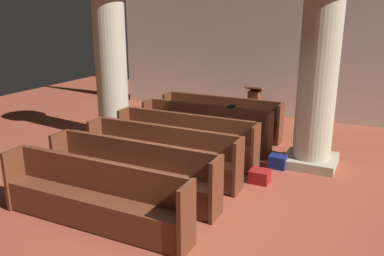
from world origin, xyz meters
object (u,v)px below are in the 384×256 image
pew_row_0 (221,115)px  hymn_book (231,106)px  pew_row_4 (132,170)px  kneeler_box_navy (278,162)px  kneeler_box_red (260,176)px  pew_row_5 (93,194)px  pew_row_3 (162,151)px  pillar_aisle_side (318,71)px  pew_row_2 (186,137)px  pew_row_1 (205,125)px  lectern (254,109)px  pillar_far_side (111,59)px

pew_row_0 → hymn_book: hymn_book is taller
pew_row_4 → kneeler_box_navy: pew_row_4 is taller
kneeler_box_red → pew_row_4: bearing=-138.2°
pew_row_5 → pew_row_3: bearing=90.0°
pew_row_0 → pew_row_4: size_ratio=1.00×
pew_row_5 → pillar_aisle_side: size_ratio=0.83×
pew_row_4 → pew_row_5: size_ratio=1.00×
kneeler_box_red → kneeler_box_navy: bearing=81.9°
pew_row_2 → pillar_aisle_side: size_ratio=0.83×
pew_row_2 → pillar_aisle_side: pillar_aisle_side is taller
pew_row_1 → pew_row_4: size_ratio=1.00×
lectern → hymn_book: 1.99m
lectern → kneeler_box_red: 3.72m
pew_row_3 → kneeler_box_navy: size_ratio=9.10×
pew_row_1 → hymn_book: hymn_book is taller
kneeler_box_red → hymn_book: bearing=126.2°
pew_row_3 → pillar_far_side: 3.17m
pew_row_0 → lectern: 1.25m
pew_row_0 → pew_row_3: size_ratio=1.00×
pew_row_1 → pillar_aisle_side: bearing=-2.6°
pew_row_1 → pillar_aisle_side: (2.36, -0.11, 1.38)m
pillar_aisle_side → pillar_far_side: size_ratio=1.00×
pew_row_0 → kneeler_box_red: bearing=-54.2°
pew_row_5 → pillar_far_side: pillar_far_side is taller
pillar_far_side → kneeler_box_navy: (4.12, -0.30, -1.75)m
pew_row_4 → pew_row_0: bearing=90.0°
pew_row_1 → kneeler_box_red: pew_row_1 is taller
pew_row_4 → pew_row_1: bearing=90.0°
pew_row_2 → kneeler_box_red: pew_row_2 is taller
pew_row_0 → pew_row_2: (0.00, -1.93, 0.00)m
pillar_aisle_side → kneeler_box_navy: (-0.55, -0.45, -1.75)m
kneeler_box_navy → pew_row_1: bearing=163.0°
pew_row_3 → pew_row_1: bearing=90.0°
pew_row_5 → kneeler_box_navy: pew_row_5 is taller
pillar_aisle_side → pillar_far_side: same height
pew_row_0 → kneeler_box_navy: 2.39m
pew_row_5 → pillar_aisle_side: pillar_aisle_side is taller
lectern → pillar_aisle_side: bearing=-49.7°
pew_row_4 → pew_row_3: bearing=90.0°
pew_row_4 → pew_row_5: 0.96m
pew_row_2 → lectern: size_ratio=2.78×
pew_row_0 → pillar_aisle_side: 2.94m
pew_row_4 → hymn_book: bearing=80.0°
lectern → hymn_book: lectern is taller
pew_row_1 → pew_row_5: 3.86m
kneeler_box_navy → pillar_far_side: bearing=175.8°
pillar_far_side → kneeler_box_navy: size_ratio=10.92×
kneeler_box_navy → pew_row_2: bearing=-167.2°
pillar_aisle_side → hymn_book: size_ratio=16.77×
pew_row_5 → hymn_book: 4.11m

